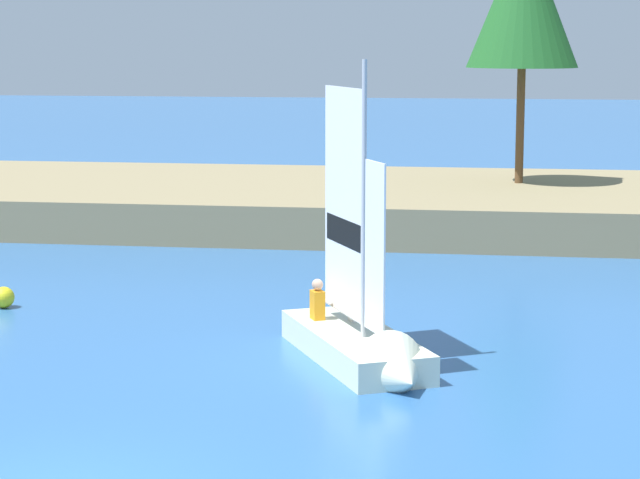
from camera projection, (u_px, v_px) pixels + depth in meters
shore_bank at (329, 202)px, 36.92m from camera, size 80.00×10.56×1.11m
sailboat at (368, 344)px, 20.36m from camera, size 3.19×4.59×5.39m
channel_buoy at (4, 297)px, 25.02m from camera, size 0.43×0.43×0.43m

